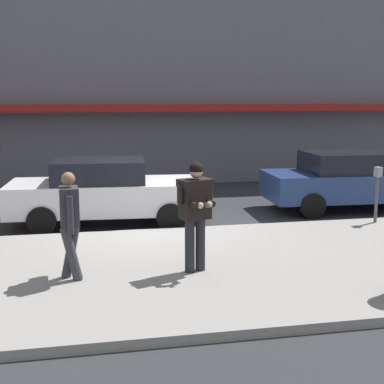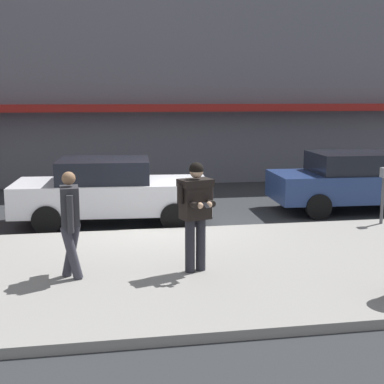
{
  "view_description": "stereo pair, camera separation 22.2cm",
  "coord_description": "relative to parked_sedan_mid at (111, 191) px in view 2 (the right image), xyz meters",
  "views": [
    {
      "loc": [
        -1.35,
        -11.42,
        2.97
      ],
      "look_at": [
        0.28,
        -3.32,
        1.49
      ],
      "focal_mm": 50.0,
      "sensor_mm": 36.0,
      "label": 1
    },
    {
      "loc": [
        -1.13,
        -11.46,
        2.97
      ],
      "look_at": [
        0.28,
        -3.32,
        1.49
      ],
      "focal_mm": 50.0,
      "sensor_mm": 36.0,
      "label": 2
    }
  ],
  "objects": [
    {
      "name": "parked_sedan_far",
      "position": [
        6.38,
        0.38,
        0.0
      ],
      "size": [
        4.57,
        2.06,
        1.54
      ],
      "color": "navy",
      "rests_on": "ground"
    },
    {
      "name": "ground_plane",
      "position": [
        0.9,
        -1.02,
        -0.79
      ],
      "size": [
        80.0,
        80.0,
        0.0
      ],
      "primitive_type": "plane",
      "color": "#2B2D30"
    },
    {
      "name": "curb_paint_line",
      "position": [
        1.9,
        -0.97,
        -0.79
      ],
      "size": [
        28.0,
        0.12,
        0.01
      ],
      "primitive_type": "cube",
      "color": "silver",
      "rests_on": "ground"
    },
    {
      "name": "pedestrian_with_bag",
      "position": [
        -0.71,
        -4.15,
        0.32
      ],
      "size": [
        0.35,
        0.72,
        1.7
      ],
      "color": "#33333D",
      "rests_on": "sidewalk"
    },
    {
      "name": "parking_meter",
      "position": [
        6.0,
        -1.62,
        0.18
      ],
      "size": [
        0.12,
        0.18,
        1.27
      ],
      "color": "#4C4C51",
      "rests_on": "sidewalk"
    },
    {
      "name": "sidewalk",
      "position": [
        1.9,
        -3.87,
        -0.72
      ],
      "size": [
        32.0,
        5.3,
        0.14
      ],
      "primitive_type": "cube",
      "color": "gray",
      "rests_on": "ground"
    },
    {
      "name": "parked_sedan_mid",
      "position": [
        0.0,
        0.0,
        0.0
      ],
      "size": [
        4.61,
        2.15,
        1.54
      ],
      "color": "silver",
      "rests_on": "ground"
    },
    {
      "name": "man_texting_on_phone",
      "position": [
        1.27,
        -4.2,
        0.46
      ],
      "size": [
        0.62,
        0.65,
        1.81
      ],
      "color": "#23232B",
      "rests_on": "sidewalk"
    },
    {
      "name": "storefront_facade",
      "position": [
        1.9,
        7.47,
        4.28
      ],
      "size": [
        28.0,
        4.7,
        10.16
      ],
      "color": "slate",
      "rests_on": "ground"
    }
  ]
}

